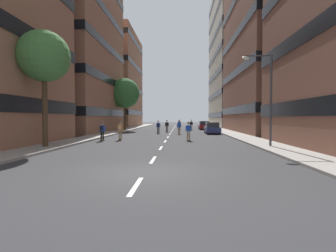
% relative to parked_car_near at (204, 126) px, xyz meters
% --- Properties ---
extents(ground_plane, '(161.92, 161.92, 0.00)m').
position_rel_parked_car_near_xyz_m(ground_plane, '(-5.60, -9.30, -0.70)').
color(ground_plane, '#333335').
extents(sidewalk_left, '(2.53, 74.21, 0.14)m').
position_rel_parked_car_near_xyz_m(sidewalk_left, '(-13.67, -5.92, -0.63)').
color(sidewalk_left, '#9E9991').
rests_on(sidewalk_left, ground_plane).
extents(sidewalk_right, '(2.53, 74.21, 0.14)m').
position_rel_parked_car_near_xyz_m(sidewalk_right, '(2.47, -5.92, -0.63)').
color(sidewalk_right, '#9E9991').
rests_on(sidewalk_right, ground_plane).
extents(lane_markings, '(0.16, 62.20, 0.01)m').
position_rel_parked_car_near_xyz_m(lane_markings, '(-5.60, -8.28, -0.70)').
color(lane_markings, silver).
rests_on(lane_markings, ground_plane).
extents(building_left_mid, '(13.59, 19.21, 29.06)m').
position_rel_parked_car_near_xyz_m(building_left_mid, '(-21.67, -8.37, 13.92)').
color(building_left_mid, '#9E6B51').
rests_on(building_left_mid, ground_plane).
extents(building_left_far, '(13.59, 19.40, 22.12)m').
position_rel_parked_car_near_xyz_m(building_left_far, '(-21.67, 15.01, 10.45)').
color(building_left_far, '#9E6B51').
rests_on(building_left_far, ground_plane).
extents(building_right_mid, '(13.59, 21.11, 26.96)m').
position_rel_parked_car_near_xyz_m(building_right_mid, '(10.47, -8.37, 12.87)').
color(building_right_mid, brown).
rests_on(building_right_mid, ground_plane).
extents(building_right_far, '(13.59, 23.50, 32.24)m').
position_rel_parked_car_near_xyz_m(building_right_far, '(10.47, 15.01, 15.51)').
color(building_right_far, '#BCB29E').
rests_on(building_right_far, ground_plane).
extents(parked_car_near, '(1.82, 4.40, 1.52)m').
position_rel_parked_car_near_xyz_m(parked_car_near, '(0.00, 0.00, 0.00)').
color(parked_car_near, maroon).
rests_on(parked_car_near, ground_plane).
extents(parked_car_mid, '(1.82, 4.40, 1.52)m').
position_rel_parked_car_near_xyz_m(parked_car_mid, '(0.00, -12.00, 0.00)').
color(parked_car_mid, navy).
rests_on(parked_car_mid, ground_plane).
extents(street_tree_near, '(3.53, 3.53, 8.04)m').
position_rel_parked_car_near_xyz_m(street_tree_near, '(-13.67, -28.88, 5.66)').
color(street_tree_near, '#4C3823').
rests_on(street_tree_near, sidewalk_left).
extents(street_tree_mid, '(5.00, 5.00, 8.63)m').
position_rel_parked_car_near_xyz_m(street_tree_mid, '(-13.67, -3.60, 5.55)').
color(street_tree_mid, '#4C3823').
rests_on(street_tree_mid, sidewalk_left).
extents(streetlamp_right, '(2.13, 0.30, 6.50)m').
position_rel_parked_car_near_xyz_m(streetlamp_right, '(1.85, -27.74, 3.44)').
color(streetlamp_right, '#3F3F44').
rests_on(streetlamp_right, sidewalk_right).
extents(skater_0, '(0.54, 0.91, 1.78)m').
position_rel_parked_car_near_xyz_m(skater_0, '(-11.43, -23.15, 0.32)').
color(skater_0, brown).
rests_on(skater_0, ground_plane).
extents(skater_1, '(0.55, 0.92, 1.78)m').
position_rel_parked_car_near_xyz_m(skater_1, '(-3.47, -22.30, 0.29)').
color(skater_1, brown).
rests_on(skater_1, ground_plane).
extents(skater_2, '(0.55, 0.92, 1.78)m').
position_rel_parked_car_near_xyz_m(skater_2, '(-7.24, -11.94, 0.32)').
color(skater_2, brown).
rests_on(skater_2, ground_plane).
extents(skater_3, '(0.55, 0.92, 1.78)m').
position_rel_parked_car_near_xyz_m(skater_3, '(-9.99, -22.14, 0.32)').
color(skater_3, brown).
rests_on(skater_3, ground_plane).
extents(skater_4, '(0.55, 0.92, 1.78)m').
position_rel_parked_car_near_xyz_m(skater_4, '(-2.35, -1.73, 0.29)').
color(skater_4, brown).
rests_on(skater_4, ground_plane).
extents(skater_5, '(0.54, 0.90, 1.78)m').
position_rel_parked_car_near_xyz_m(skater_5, '(-6.25, -8.39, 0.29)').
color(skater_5, brown).
rests_on(skater_5, ground_plane).
extents(skater_6, '(0.53, 0.90, 1.78)m').
position_rel_parked_car_near_xyz_m(skater_6, '(-4.42, -0.10, 0.29)').
color(skater_6, brown).
rests_on(skater_6, ground_plane).
extents(skater_7, '(0.54, 0.91, 1.78)m').
position_rel_parked_car_near_xyz_m(skater_7, '(-4.41, -13.21, 0.29)').
color(skater_7, brown).
rests_on(skater_7, ground_plane).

